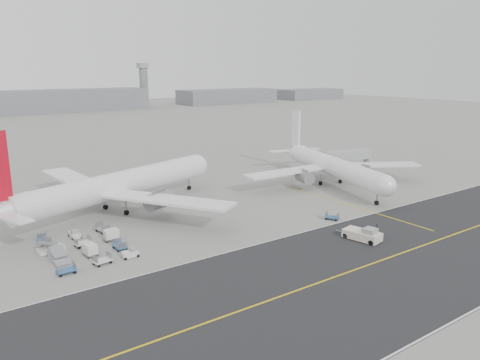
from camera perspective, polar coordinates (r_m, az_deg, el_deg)
ground at (r=77.56m, az=0.63°, el=-7.50°), size 700.00×700.00×0.00m
taxiway at (r=68.40m, az=13.17°, el=-10.84°), size 220.00×59.00×0.03m
horizon_buildings at (r=327.99m, az=-22.50°, el=7.63°), size 520.00×28.00×28.00m
control_tower at (r=353.82m, az=-11.65°, el=11.37°), size 7.00×7.00×31.25m
airliner_a at (r=94.70m, az=-14.95°, el=-0.69°), size 51.54×50.58×18.48m
airliner_b at (r=115.66m, az=11.10°, el=1.73°), size 45.00×45.97×16.27m
pushback_tug at (r=80.49m, az=14.77°, el=-6.45°), size 4.11×8.16×2.30m
jet_bridge at (r=131.78m, az=12.87°, el=2.83°), size 15.94×6.16×5.95m
gse_cluster at (r=77.69m, az=-18.17°, el=-8.17°), size 18.40×22.03×1.95m
stray_dolly at (r=89.95m, az=11.15°, el=-4.76°), size 2.47×2.86×1.50m
ground_crew_a at (r=84.38m, az=16.35°, el=-5.70°), size 0.65×0.47×1.66m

